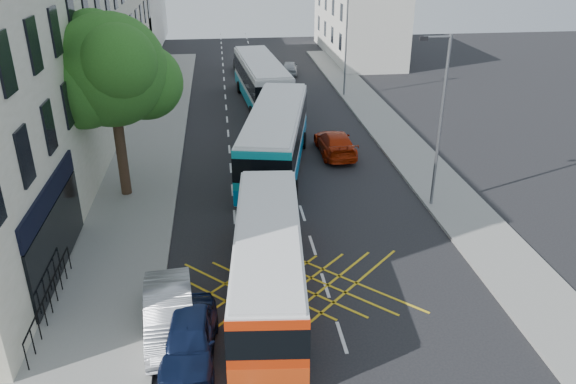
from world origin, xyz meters
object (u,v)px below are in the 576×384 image
object	(u,v)px
street_tree	(110,72)
parked_car_silver	(169,313)
distant_car_silver	(289,68)
lamp_near	(439,114)
parked_car_blue	(189,338)
lamp_far	(345,38)
distant_car_grey	(247,65)
bus_near	(268,259)
red_hatchback	(335,143)
bus_far	(261,81)
bus_mid	(276,138)

from	to	relation	value
street_tree	parked_car_silver	size ratio (longest dim) A/B	1.96
parked_car_silver	distant_car_silver	xyz separation A→B (m)	(8.49, 36.15, -0.13)
lamp_near	parked_car_silver	distance (m)	14.77
parked_car_blue	lamp_far	bearing A→B (deg)	72.40
parked_car_blue	lamp_near	bearing A→B (deg)	43.08
parked_car_blue	distant_car_grey	size ratio (longest dim) A/B	0.83
street_tree	bus_near	xyz separation A→B (m)	(6.34, -9.27, -4.80)
red_hatchback	distant_car_grey	bearing A→B (deg)	-80.27
lamp_far	parked_car_silver	xyz separation A→B (m)	(-11.80, -28.00, -3.88)
parked_car_silver	distant_car_grey	world-z (taller)	parked_car_silver
parked_car_blue	parked_car_silver	world-z (taller)	parked_car_silver
lamp_near	parked_car_blue	distance (m)	14.99
parked_car_blue	red_hatchback	size ratio (longest dim) A/B	0.85
lamp_near	bus_far	xyz separation A→B (m)	(-6.62, 18.90, -2.87)
lamp_far	bus_mid	distance (m)	16.01
lamp_near	parked_car_blue	world-z (taller)	lamp_near
bus_near	parked_car_silver	bearing A→B (deg)	-148.60
parked_car_blue	parked_car_silver	bearing A→B (deg)	121.59
parked_car_blue	parked_car_silver	distance (m)	1.47
lamp_near	bus_far	world-z (taller)	lamp_near
lamp_far	bus_far	world-z (taller)	lamp_far
bus_far	red_hatchback	world-z (taller)	bus_far
lamp_far	distant_car_silver	xyz separation A→B (m)	(-3.31, 8.15, -4.01)
bus_mid	lamp_far	bearing A→B (deg)	76.09
lamp_near	distant_car_silver	size ratio (longest dim) A/B	2.23
bus_near	parked_car_silver	world-z (taller)	bus_near
bus_mid	parked_car_blue	world-z (taller)	bus_mid
parked_car_blue	distant_car_silver	distance (m)	38.25
street_tree	parked_car_blue	world-z (taller)	street_tree
bus_near	bus_mid	world-z (taller)	bus_mid
parked_car_silver	red_hatchback	bearing A→B (deg)	55.20
parked_car_silver	bus_far	bearing A→B (deg)	73.56
lamp_near	street_tree	bearing A→B (deg)	168.60
lamp_near	red_hatchback	world-z (taller)	lamp_near
lamp_far	red_hatchback	xyz separation A→B (m)	(-3.14, -12.55, -3.92)
bus_mid	bus_far	size ratio (longest dim) A/B	1.02
parked_car_blue	distant_car_silver	xyz separation A→B (m)	(7.79, 37.44, -0.09)
bus_near	distant_car_grey	world-z (taller)	bus_near
lamp_near	bus_near	size ratio (longest dim) A/B	0.78
parked_car_blue	red_hatchback	xyz separation A→B (m)	(7.95, 16.74, 0.00)
street_tree	distant_car_grey	world-z (taller)	street_tree
bus_near	distant_car_silver	size ratio (longest dim) A/B	2.87
lamp_near	lamp_far	bearing A→B (deg)	90.00
lamp_far	parked_car_silver	distance (m)	30.63
lamp_far	distant_car_silver	bearing A→B (deg)	112.06
bus_near	bus_mid	bearing A→B (deg)	88.07
parked_car_blue	red_hatchback	distance (m)	18.53
bus_near	distant_car_grey	xyz separation A→B (m)	(1.20, 35.83, -0.81)
street_tree	red_hatchback	world-z (taller)	street_tree
bus_near	bus_far	bearing A→B (deg)	91.20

